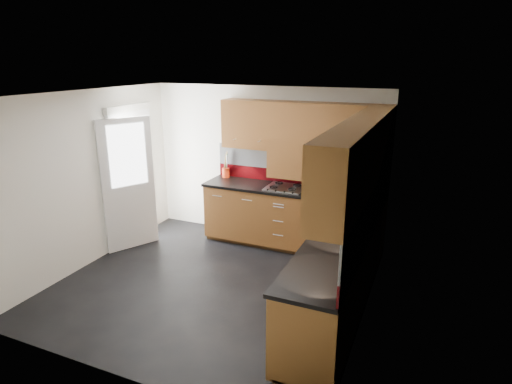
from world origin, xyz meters
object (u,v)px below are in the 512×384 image
at_px(utensil_pot, 226,171).
at_px(toaster, 322,184).
at_px(food_processor, 354,213).
at_px(gas_hob, 285,188).

height_order(utensil_pot, toaster, utensil_pot).
bearing_deg(toaster, utensil_pot, 177.25).
relative_size(toaster, food_processor, 0.90).
distance_m(utensil_pot, toaster, 1.63).
bearing_deg(utensil_pot, toaster, -2.75).
bearing_deg(gas_hob, toaster, 15.63).
bearing_deg(food_processor, toaster, 120.53).
xyz_separation_m(gas_hob, utensil_pot, (-1.10, 0.22, 0.08)).
distance_m(utensil_pot, food_processor, 2.62).
xyz_separation_m(toaster, food_processor, (0.69, -1.16, 0.04)).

